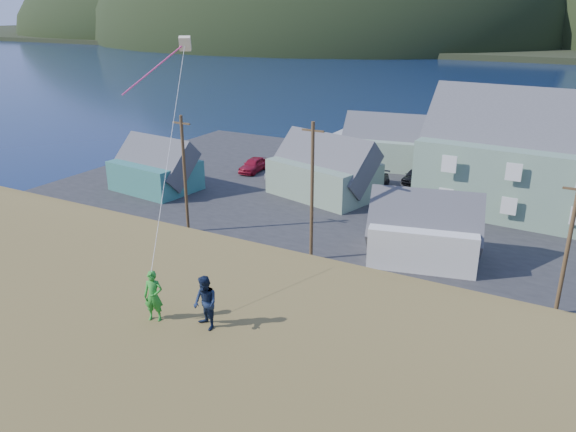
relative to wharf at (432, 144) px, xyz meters
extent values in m
plane|color=#0A1638|center=(6.00, -40.00, -0.45)|extent=(900.00, 900.00, 0.00)
cube|color=#4C3D19|center=(6.00, -42.00, -0.40)|extent=(110.00, 8.00, 0.10)
cube|color=#28282B|center=(6.00, -23.00, -0.39)|extent=(72.00, 36.00, 0.12)
cube|color=gray|center=(0.00, 0.00, 0.00)|extent=(26.00, 14.00, 0.90)
ellipsoid|color=black|center=(-214.00, 240.00, 1.55)|extent=(240.00, 216.00, 108.00)
ellipsoid|color=black|center=(-114.00, 220.00, 1.55)|extent=(260.00, 234.00, 143.00)
ellipsoid|color=black|center=(-14.00, 260.00, 1.55)|extent=(200.00, 180.00, 100.00)
cube|color=#2C675D|center=(-18.94, -31.14, 1.10)|extent=(8.21, 6.53, 2.86)
cube|color=#47474C|center=(-18.94, -31.14, 3.29)|extent=(8.69, 6.42, 5.54)
cube|color=slate|center=(-3.71, -25.01, 1.33)|extent=(10.64, 8.42, 3.33)
cube|color=#47474C|center=(-3.71, -25.01, 3.83)|extent=(11.06, 8.33, 6.01)
cube|color=silver|center=(8.60, -34.73, 1.11)|extent=(8.20, 6.66, 2.89)
cube|color=#47474C|center=(8.60, -34.73, 3.28)|extent=(8.68, 6.71, 5.09)
cube|color=gray|center=(-1.60, -11.81, 1.30)|extent=(11.01, 7.64, 3.26)
cube|color=#47474C|center=(-1.60, -11.81, 3.84)|extent=(11.50, 7.65, 6.04)
cylinder|color=#47331E|center=(-9.28, -38.50, 4.33)|extent=(0.24, 0.24, 9.31)
cylinder|color=#47331E|center=(1.67, -38.50, 4.59)|extent=(0.24, 0.24, 9.85)
cylinder|color=#47331E|center=(17.63, -38.50, 3.78)|extent=(0.24, 0.24, 8.23)
imported|color=maroon|center=(-13.91, -21.19, 0.43)|extent=(2.09, 4.59, 1.53)
imported|color=black|center=(2.65, -16.67, 0.37)|extent=(1.98, 4.21, 1.39)
imported|color=navy|center=(4.75, -21.21, 0.45)|extent=(1.88, 4.61, 1.57)
imported|color=#999A9D|center=(-10.30, -21.72, 0.37)|extent=(1.62, 4.27, 1.39)
imported|color=#395190|center=(8.89, -15.12, 0.41)|extent=(1.85, 4.56, 1.47)
imported|color=black|center=(-0.06, -20.68, 0.36)|extent=(2.36, 4.94, 1.39)
imported|color=#258A28|center=(5.98, -59.04, 7.63)|extent=(0.75, 0.62, 1.75)
imported|color=#15203A|center=(7.78, -58.64, 7.66)|extent=(1.09, 0.99, 1.81)
cube|color=beige|center=(2.84, -52.67, 15.15)|extent=(0.60, 0.60, 0.60)
cylinder|color=#EA3D87|center=(2.24, -53.92, 14.25)|extent=(0.06, 0.06, 3.31)
cylinder|color=white|center=(4.41, -55.85, 11.83)|extent=(0.02, 0.02, 9.72)
camera|label=1|loc=(17.65, -71.23, 16.51)|focal=35.00mm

